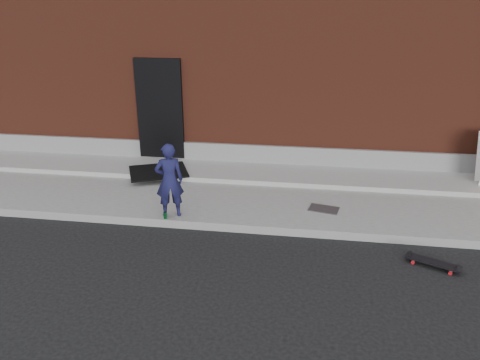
# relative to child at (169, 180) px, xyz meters

# --- Properties ---
(ground) EXTENTS (80.00, 80.00, 0.00)m
(ground) POSITION_rel_child_xyz_m (1.61, -0.20, -0.82)
(ground) COLOR black
(ground) RESTS_ON ground
(sidewalk) EXTENTS (20.00, 3.00, 0.15)m
(sidewalk) POSITION_rel_child_xyz_m (1.61, 1.30, -0.74)
(sidewalk) COLOR slate
(sidewalk) RESTS_ON ground
(apron) EXTENTS (20.00, 1.20, 0.10)m
(apron) POSITION_rel_child_xyz_m (1.61, 2.20, -0.62)
(apron) COLOR gray
(apron) RESTS_ON sidewalk
(building) EXTENTS (20.00, 8.10, 5.00)m
(building) POSITION_rel_child_xyz_m (1.61, 6.79, 1.68)
(building) COLOR #5F281A
(building) RESTS_ON ground
(child) EXTENTS (0.56, 0.47, 1.33)m
(child) POSITION_rel_child_xyz_m (0.00, 0.00, 0.00)
(child) COLOR #16173F
(child) RESTS_ON sidewalk
(skateboard) EXTENTS (0.78, 0.50, 0.09)m
(skateboard) POSITION_rel_child_xyz_m (4.28, -0.84, -0.74)
(skateboard) COLOR red
(skateboard) RESTS_ON ground
(soda_can) EXTENTS (0.08, 0.08, 0.12)m
(soda_can) POSITION_rel_child_xyz_m (-0.06, -0.15, -0.61)
(soda_can) COLOR #1A843C
(soda_can) RESTS_ON sidewalk
(doormat) EXTENTS (1.48, 1.36, 0.03)m
(doormat) POSITION_rel_child_xyz_m (-0.80, 1.80, -0.55)
(doormat) COLOR black
(doormat) RESTS_ON apron
(utility_plate) EXTENTS (0.59, 0.44, 0.02)m
(utility_plate) POSITION_rel_child_xyz_m (2.69, 0.64, -0.66)
(utility_plate) COLOR #4C4D51
(utility_plate) RESTS_ON sidewalk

